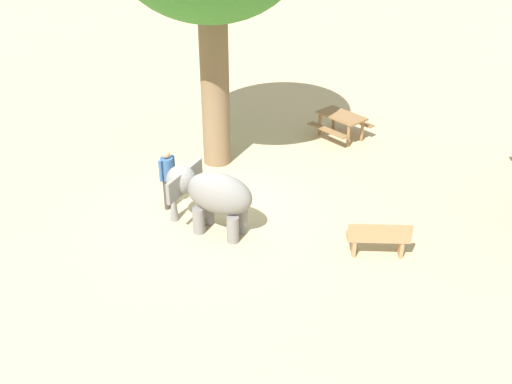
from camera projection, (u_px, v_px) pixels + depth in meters
name	position (u px, v px, depth m)	size (l,w,h in m)	color
ground_plane	(211.00, 210.00, 15.38)	(60.00, 60.00, 0.00)	tan
elephant	(211.00, 194.00, 14.08)	(1.83, 2.20, 1.55)	slate
person_handler	(168.00, 174.00, 15.01)	(0.41, 0.36, 1.62)	#3F3833
wooden_bench	(378.00, 238.00, 13.41)	(0.47, 1.42, 0.88)	#9E7A51
picnic_table_near	(341.00, 120.00, 18.92)	(2.10, 2.10, 0.78)	olive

